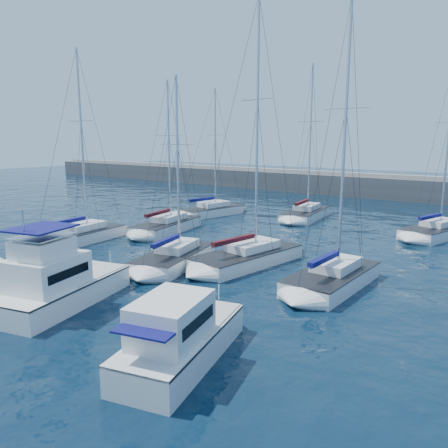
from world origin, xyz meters
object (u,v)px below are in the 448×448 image
Objects in this scene: sailboat_mid_a at (81,235)px; sailboat_mid_c at (175,258)px; sailboat_mid_d at (248,256)px; motor_yacht_stbd_inner at (57,285)px; sailboat_mid_e at (333,277)px; sailboat_back_a at (211,211)px; motor_yacht_stbd_outer at (179,340)px; sailboat_mid_b at (166,226)px; sailboat_back_b at (305,214)px; sailboat_back_c at (436,231)px.

sailboat_mid_a is 1.23× the size of sailboat_mid_c.
motor_yacht_stbd_inner is at bearing -97.92° from sailboat_mid_d.
sailboat_mid_e reaches higher than sailboat_back_a.
motor_yacht_stbd_outer is 0.51× the size of sailboat_back_a.
sailboat_mid_b is at bearing -66.54° from sailboat_back_a.
sailboat_mid_c is at bearing -166.44° from sailboat_mid_e.
sailboat_mid_d is at bearing -33.66° from sailboat_back_a.
motor_yacht_stbd_outer is 0.52× the size of sailboat_mid_b.
sailboat_mid_b is (-8.99, 16.55, -0.62)m from motor_yacht_stbd_inner.
motor_yacht_stbd_inner is 30.69m from sailboat_back_b.
sailboat_mid_d is 19.05m from sailboat_back_c.
motor_yacht_stbd_outer is 22.80m from sailboat_mid_a.
sailboat_mid_c is at bearing 76.83° from motor_yacht_stbd_inner.
sailboat_mid_d is 1.24× the size of sailboat_back_a.
sailboat_mid_a is 21.66m from sailboat_mid_e.
sailboat_mid_d reaches higher than motor_yacht_stbd_inner.
sailboat_back_b is 13.39m from sailboat_back_c.
sailboat_back_b reaches higher than sailboat_mid_a.
sailboat_mid_d is at bearing 58.58° from motor_yacht_stbd_inner.
motor_yacht_stbd_inner is at bearing 161.26° from motor_yacht_stbd_outer.
sailboat_mid_b is (-17.99, 16.93, -0.43)m from motor_yacht_stbd_outer.
sailboat_mid_d is (3.81, 3.23, 0.04)m from sailboat_mid_c.
sailboat_back_a is (-21.23, 14.29, -0.03)m from sailboat_mid_e.
motor_yacht_stbd_outer is 0.44× the size of sailboat_back_b.
sailboat_mid_b is 0.98× the size of sailboat_back_a.
sailboat_back_a is at bearing 92.03° from sailboat_mid_b.
sailboat_mid_c is at bearing -53.79° from sailboat_mid_b.
motor_yacht_stbd_outer is 32.88m from sailboat_back_b.
sailboat_back_b is at bearing 35.94° from sailboat_back_a.
sailboat_mid_b is at bearing 102.12° from motor_yacht_stbd_inner.
sailboat_mid_c is at bearing -106.16° from sailboat_back_c.
sailboat_mid_b is 9.60m from sailboat_back_a.
sailboat_mid_a is at bearing -173.75° from sailboat_mid_e.
sailboat_back_a is at bearing 144.39° from sailboat_mid_d.
sailboat_mid_c is (11.16, -0.15, -0.03)m from sailboat_mid_a.
sailboat_back_c is (11.37, 29.56, -0.59)m from motor_yacht_stbd_inner.
sailboat_mid_b is 0.79× the size of sailboat_mid_d.
sailboat_mid_c is 0.81× the size of sailboat_back_c.
motor_yacht_stbd_outer is 0.44× the size of sailboat_mid_e.
sailboat_back_b reaches higher than motor_yacht_stbd_outer.
motor_yacht_stbd_outer is 0.45× the size of sailboat_mid_a.
sailboat_mid_a is 15.29m from sailboat_mid_d.
motor_yacht_stbd_outer is at bearing -58.68° from sailboat_mid_d.
sailboat_mid_a reaches higher than motor_yacht_stbd_outer.
sailboat_mid_d reaches higher than sailboat_mid_a.
motor_yacht_stbd_inner is 31.67m from sailboat_back_c.
motor_yacht_stbd_inner is 0.51× the size of sailboat_back_c.
sailboat_back_a is at bearing -156.81° from sailboat_back_c.
sailboat_mid_a is 1.14× the size of sailboat_mid_b.
sailboat_mid_e is at bearing -1.72° from sailboat_mid_a.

